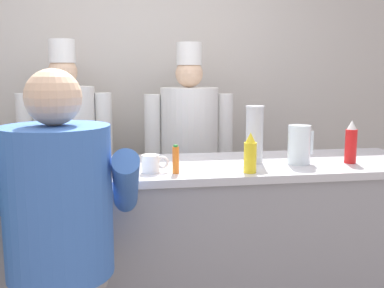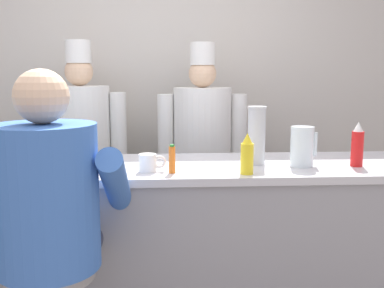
# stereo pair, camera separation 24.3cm
# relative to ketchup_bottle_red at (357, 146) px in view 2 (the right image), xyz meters

# --- Properties ---
(wall_back) EXTENTS (10.00, 0.06, 2.70)m
(wall_back) POSITION_rel_ketchup_bottle_red_xyz_m (-1.09, 1.54, 0.22)
(wall_back) COLOR beige
(wall_back) RESTS_ON ground_plane
(diner_counter) EXTENTS (3.08, 0.70, 1.02)m
(diner_counter) POSITION_rel_ketchup_bottle_red_xyz_m (-1.09, 0.10, -0.62)
(diner_counter) COLOR gray
(diner_counter) RESTS_ON ground_plane
(ketchup_bottle_red) EXTENTS (0.06, 0.06, 0.24)m
(ketchup_bottle_red) POSITION_rel_ketchup_bottle_red_xyz_m (0.00, 0.00, 0.00)
(ketchup_bottle_red) COLOR red
(ketchup_bottle_red) RESTS_ON diner_counter
(mustard_bottle_yellow) EXTENTS (0.07, 0.07, 0.21)m
(mustard_bottle_yellow) POSITION_rel_ketchup_bottle_red_xyz_m (-0.63, -0.15, -0.02)
(mustard_bottle_yellow) COLOR yellow
(mustard_bottle_yellow) RESTS_ON diner_counter
(hot_sauce_bottle_orange) EXTENTS (0.03, 0.03, 0.15)m
(hot_sauce_bottle_orange) POSITION_rel_ketchup_bottle_red_xyz_m (-1.00, -0.11, -0.04)
(hot_sauce_bottle_orange) COLOR orange
(hot_sauce_bottle_orange) RESTS_ON diner_counter
(water_pitcher_clear) EXTENTS (0.14, 0.12, 0.22)m
(water_pitcher_clear) POSITION_rel_ketchup_bottle_red_xyz_m (-0.30, 0.02, -0.00)
(water_pitcher_clear) COLOR silver
(water_pitcher_clear) RESTS_ON diner_counter
(breakfast_plate) EXTENTS (0.24, 0.24, 0.05)m
(breakfast_plate) POSITION_rel_ketchup_bottle_red_xyz_m (-1.78, -0.01, -0.10)
(breakfast_plate) COLOR white
(breakfast_plate) RESTS_ON diner_counter
(cereal_bowl) EXTENTS (0.14, 0.14, 0.06)m
(cereal_bowl) POSITION_rel_ketchup_bottle_red_xyz_m (-1.61, 0.10, -0.08)
(cereal_bowl) COLOR #4C7FB7
(cereal_bowl) RESTS_ON diner_counter
(coffee_mug_white) EXTENTS (0.14, 0.09, 0.09)m
(coffee_mug_white) POSITION_rel_ketchup_bottle_red_xyz_m (-1.12, -0.07, -0.07)
(coffee_mug_white) COLOR white
(coffee_mug_white) RESTS_ON diner_counter
(cup_stack_steel) EXTENTS (0.10, 0.10, 0.32)m
(cup_stack_steel) POSITION_rel_ketchup_bottle_red_xyz_m (-0.53, 0.09, 0.05)
(cup_stack_steel) COLOR #B7BABF
(cup_stack_steel) RESTS_ON diner_counter
(diner_seated_blue) EXTENTS (0.65, 0.64, 1.54)m
(diner_seated_blue) POSITION_rel_ketchup_bottle_red_xyz_m (-1.53, -0.47, -0.17)
(diner_seated_blue) COLOR #B2B5BA
(diner_seated_blue) RESTS_ON ground_plane
(cook_in_whites_near) EXTENTS (0.69, 0.44, 1.76)m
(cook_in_whites_near) POSITION_rel_ketchup_bottle_red_xyz_m (-1.68, 1.10, -0.16)
(cook_in_whites_near) COLOR #232328
(cook_in_whites_near) RESTS_ON ground_plane
(cook_in_whites_far) EXTENTS (0.68, 0.44, 1.74)m
(cook_in_whites_far) POSITION_rel_ketchup_bottle_red_xyz_m (-0.75, 1.05, -0.17)
(cook_in_whites_far) COLOR #232328
(cook_in_whites_far) RESTS_ON ground_plane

